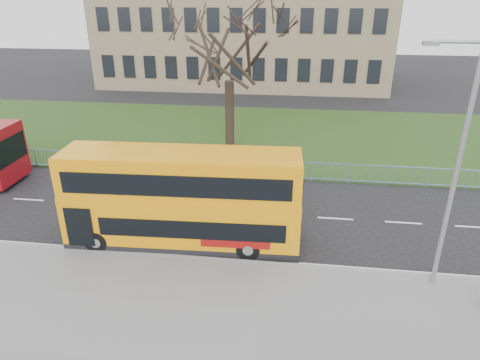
{
  "coord_description": "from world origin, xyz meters",
  "views": [
    {
      "loc": [
        0.89,
        -15.03,
        9.49
      ],
      "look_at": [
        -1.19,
        1.0,
        2.34
      ],
      "focal_mm": 32.0,
      "sensor_mm": 36.0,
      "label": 1
    }
  ],
  "objects": [
    {
      "name": "ground",
      "position": [
        0.0,
        0.0,
        0.0
      ],
      "size": [
        120.0,
        120.0,
        0.0
      ],
      "primitive_type": "plane",
      "color": "black",
      "rests_on": "ground"
    },
    {
      "name": "kerb",
      "position": [
        0.0,
        -1.55,
        0.07
      ],
      "size": [
        80.0,
        0.2,
        0.14
      ],
      "primitive_type": "cube",
      "color": "gray",
      "rests_on": "ground"
    },
    {
      "name": "grass_verge",
      "position": [
        0.0,
        14.3,
        0.04
      ],
      "size": [
        80.0,
        15.4,
        0.08
      ],
      "primitive_type": "cube",
      "color": "#253C16",
      "rests_on": "ground"
    },
    {
      "name": "guard_railing",
      "position": [
        0.0,
        6.6,
        0.55
      ],
      "size": [
        40.0,
        0.12,
        1.1
      ],
      "primitive_type": null,
      "color": "#7096C8",
      "rests_on": "ground"
    },
    {
      "name": "bare_tree",
      "position": [
        -3.0,
        10.0,
        5.54
      ],
      "size": [
        7.64,
        7.64,
        10.92
      ],
      "primitive_type": null,
      "color": "black",
      "rests_on": "grass_verge"
    },
    {
      "name": "civic_building",
      "position": [
        -5.0,
        35.0,
        7.0
      ],
      "size": [
        30.0,
        15.0,
        14.0
      ],
      "primitive_type": "cube",
      "color": "#836A53",
      "rests_on": "ground"
    },
    {
      "name": "yellow_bus",
      "position": [
        -3.32,
        -0.35,
        2.08
      ],
      "size": [
        9.34,
        2.58,
        3.88
      ],
      "rotation": [
        0.0,
        0.0,
        0.04
      ],
      "color": "orange",
      "rests_on": "ground"
    },
    {
      "name": "street_lamp",
      "position": [
        5.9,
        -2.0,
        4.58
      ],
      "size": [
        1.72,
        0.18,
        8.14
      ],
      "rotation": [
        0.0,
        0.0,
        0.0
      ],
      "color": "gray",
      "rests_on": "pavement"
    }
  ]
}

